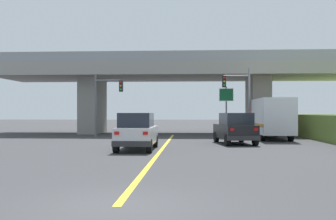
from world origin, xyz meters
TOP-DOWN VIEW (x-y plane):
  - ground at (0.00, 30.96)m, footprint 160.00×160.00m
  - overpass_bridge at (0.00, 30.96)m, footprint 34.31×8.52m
  - lane_divider_stripe at (0.00, 13.93)m, footprint 0.20×27.87m
  - suv_lead at (-1.32, 13.08)m, footprint 1.94×4.61m
  - suv_crossing at (4.49, 17.67)m, footprint 2.61×4.51m
  - box_truck at (7.76, 22.66)m, footprint 2.33×7.52m
  - traffic_signal_nearside at (5.74, 25.00)m, footprint 2.32×0.36m
  - traffic_signal_farside at (-5.67, 25.02)m, footprint 2.43×0.36m
  - highway_sign at (4.91, 28.83)m, footprint 1.31×0.17m

SIDE VIEW (x-z plane):
  - ground at x=0.00m, z-range 0.00..0.00m
  - lane_divider_stripe at x=0.00m, z-range 0.00..0.01m
  - suv_crossing at x=4.49m, z-range 0.00..2.02m
  - suv_lead at x=-1.32m, z-range 0.00..2.02m
  - box_truck at x=7.76m, z-range 0.09..3.18m
  - highway_sign at x=4.91m, z-range 0.98..5.43m
  - traffic_signal_farside at x=-5.67m, z-range 0.73..6.06m
  - traffic_signal_nearside at x=5.74m, z-range 0.74..6.51m
  - overpass_bridge at x=0.00m, z-range 1.60..9.15m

